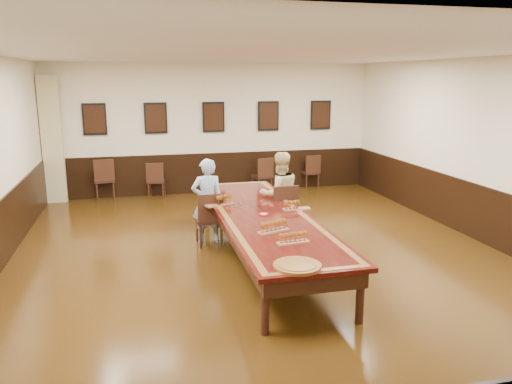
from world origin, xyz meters
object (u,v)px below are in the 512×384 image
object	(u,v)px
spare_chair_a	(104,179)
conference_table	(263,223)
spare_chair_b	(156,180)
spare_chair_c	(262,175)
carved_platter	(297,266)
chair_woman	(282,211)
person_man	(207,201)
chair_man	(209,218)
person_woman	(280,194)
spare_chair_d	(310,171)

from	to	relation	value
spare_chair_a	conference_table	size ratio (longest dim) A/B	0.20
spare_chair_b	conference_table	bearing A→B (deg)	117.51
spare_chair_c	carved_platter	distance (m)	6.99
chair_woman	person_man	distance (m)	1.37
conference_table	carved_platter	xyz separation A→B (m)	(-0.19, -2.26, 0.16)
person_man	conference_table	xyz separation A→B (m)	(0.74, -1.05, -0.14)
spare_chair_c	conference_table	size ratio (longest dim) A/B	0.18
chair_man	spare_chair_b	world-z (taller)	chair_man
person_man	spare_chair_c	bearing A→B (deg)	-120.62
spare_chair_a	spare_chair_b	size ratio (longest dim) A/B	1.13
chair_man	conference_table	size ratio (longest dim) A/B	0.19
person_woman	chair_woman	bearing A→B (deg)	90.00
conference_table	carved_platter	distance (m)	2.27
person_woman	conference_table	xyz separation A→B (m)	(-0.60, -1.15, -0.17)
spare_chair_c	person_man	bearing A→B (deg)	49.61
conference_table	spare_chair_b	bearing A→B (deg)	107.21
conference_table	person_man	bearing A→B (deg)	125.09
chair_woman	conference_table	xyz separation A→B (m)	(-0.61, -1.05, 0.11)
chair_man	spare_chair_c	world-z (taller)	chair_man
spare_chair_d	conference_table	size ratio (longest dim) A/B	0.18
spare_chair_c	spare_chair_b	bearing A→B (deg)	-14.93
spare_chair_b	carved_platter	xyz separation A→B (m)	(1.27, -6.97, 0.33)
spare_chair_b	spare_chair_d	world-z (taller)	spare_chair_d
spare_chair_d	conference_table	xyz separation A→B (m)	(-2.51, -4.84, 0.17)
spare_chair_b	spare_chair_c	distance (m)	2.61
person_woman	spare_chair_b	bearing A→B (deg)	-64.29
chair_woman	chair_man	bearing A→B (deg)	-0.24
spare_chair_c	person_man	size ratio (longest dim) A/B	0.61
chair_man	chair_woman	distance (m)	1.35
spare_chair_b	carved_platter	size ratio (longest dim) A/B	1.46
spare_chair_a	carved_platter	xyz separation A→B (m)	(2.50, -7.09, 0.28)
chair_woman	spare_chair_d	world-z (taller)	chair_woman
chair_man	person_woman	size ratio (longest dim) A/B	0.61
spare_chair_b	person_man	world-z (taller)	person_man
chair_man	spare_chair_c	xyz separation A→B (m)	(1.88, 3.64, -0.01)
carved_platter	chair_woman	bearing A→B (deg)	76.40
chair_man	chair_woman	xyz separation A→B (m)	(1.35, 0.10, 0.03)
person_woman	spare_chair_a	bearing A→B (deg)	-52.60
person_man	chair_woman	bearing A→B (deg)	177.32
carved_platter	spare_chair_b	bearing A→B (deg)	100.31
spare_chair_c	person_woman	xyz separation A→B (m)	(-0.54, -3.44, 0.32)
chair_man	spare_chair_c	size ratio (longest dim) A/B	1.03
chair_woman	carved_platter	bearing A→B (deg)	71.99
person_woman	conference_table	world-z (taller)	person_woman
chair_man	spare_chair_a	bearing A→B (deg)	-65.89
spare_chair_a	carved_platter	bearing A→B (deg)	98.71
spare_chair_c	chair_man	bearing A→B (deg)	50.33
person_man	spare_chair_b	bearing A→B (deg)	-81.46
person_man	conference_table	world-z (taller)	person_man
person_man	carved_platter	distance (m)	3.36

